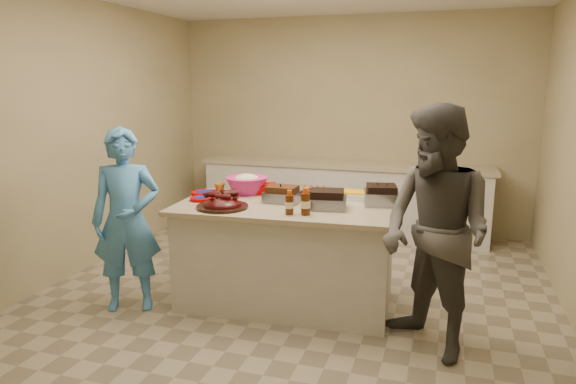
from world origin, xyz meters
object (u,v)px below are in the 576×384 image
(bbq_bottle_a, at_px, (289,214))
(roasting_pan, at_px, (381,204))
(island, at_px, (286,302))
(mustard_bottle, at_px, (281,197))
(coleslaw_bowl, at_px, (247,194))
(bbq_bottle_b, at_px, (306,215))
(guest_blue, at_px, (132,307))
(rib_platter, at_px, (222,208))
(guest_gray, at_px, (428,350))
(plastic_cup, at_px, (220,193))

(bbq_bottle_a, bearing_deg, roasting_pan, 41.05)
(island, height_order, mustard_bottle, mustard_bottle)
(coleslaw_bowl, height_order, bbq_bottle_b, coleslaw_bowl)
(island, xyz_separation_m, bbq_bottle_a, (0.12, -0.29, 0.87))
(mustard_bottle, relative_size, guest_blue, 0.07)
(bbq_bottle_b, distance_m, mustard_bottle, 0.65)
(bbq_bottle_a, bearing_deg, guest_blue, -171.61)
(roasting_pan, bearing_deg, coleslaw_bowl, 165.31)
(roasting_pan, xyz_separation_m, bbq_bottle_a, (-0.63, -0.55, 0.00))
(mustard_bottle, bearing_deg, rib_platter, -122.65)
(coleslaw_bowl, xyz_separation_m, bbq_bottle_b, (0.72, -0.58, 0.00))
(island, relative_size, guest_blue, 1.20)
(bbq_bottle_a, relative_size, guest_gray, 0.11)
(roasting_pan, distance_m, bbq_bottle_b, 0.73)
(bbq_bottle_a, bearing_deg, guest_gray, -9.19)
(guest_blue, bearing_deg, island, -2.81)
(roasting_pan, distance_m, guest_gray, 1.23)
(bbq_bottle_a, distance_m, bbq_bottle_b, 0.13)
(roasting_pan, xyz_separation_m, mustard_bottle, (-0.89, -0.00, 0.00))
(island, distance_m, guest_gray, 1.31)
(roasting_pan, xyz_separation_m, plastic_cup, (-1.48, 0.00, 0.00))
(guest_gray, bearing_deg, roasting_pan, 166.39)
(bbq_bottle_a, height_order, guest_blue, bbq_bottle_a)
(island, bearing_deg, roasting_pan, 15.46)
(island, relative_size, mustard_bottle, 16.80)
(rib_platter, bearing_deg, bbq_bottle_b, -0.80)
(guest_blue, distance_m, guest_gray, 2.44)
(rib_platter, xyz_separation_m, bbq_bottle_a, (0.59, -0.03, 0.00))
(roasting_pan, xyz_separation_m, coleslaw_bowl, (-1.23, 0.05, -0.00))
(bbq_bottle_b, bearing_deg, bbq_bottle_a, -168.53)
(guest_blue, bearing_deg, coleslaw_bowl, 22.47)
(rib_platter, distance_m, guest_blue, 1.18)
(bbq_bottle_a, height_order, plastic_cup, bbq_bottle_a)
(rib_platter, bearing_deg, guest_gray, -7.19)
(island, distance_m, rib_platter, 1.02)
(mustard_bottle, height_order, guest_gray, mustard_bottle)
(bbq_bottle_a, xyz_separation_m, guest_blue, (-1.34, -0.20, -0.87))
(roasting_pan, distance_m, plastic_cup, 1.48)
(coleslaw_bowl, height_order, bbq_bottle_a, coleslaw_bowl)
(island, bearing_deg, bbq_bottle_a, -70.96)
(guest_blue, bearing_deg, guest_gray, -24.28)
(guest_blue, bearing_deg, mustard_bottle, 9.74)
(mustard_bottle, height_order, plastic_cup, mustard_bottle)
(bbq_bottle_a, bearing_deg, rib_platter, 176.60)
(coleslaw_bowl, xyz_separation_m, bbq_bottle_a, (0.60, -0.60, 0.00))
(island, relative_size, plastic_cup, 18.44)
(coleslaw_bowl, bearing_deg, guest_blue, -132.78)
(bbq_bottle_a, distance_m, guest_blue, 1.61)
(mustard_bottle, bearing_deg, coleslaw_bowl, 170.87)
(rib_platter, height_order, guest_blue, rib_platter)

